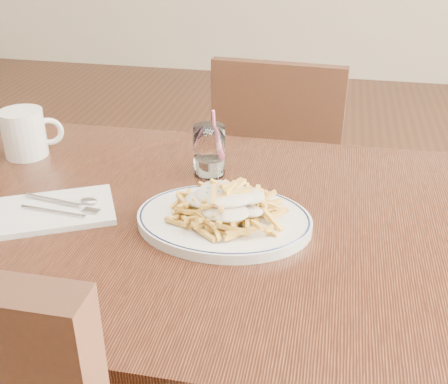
% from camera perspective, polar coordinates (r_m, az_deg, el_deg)
% --- Properties ---
extents(table, '(1.20, 0.80, 0.75)m').
position_cam_1_polar(table, '(1.11, -2.36, -5.97)').
color(table, black).
rests_on(table, ground).
extents(chair_far, '(0.42, 0.42, 0.86)m').
position_cam_1_polar(chair_far, '(1.88, 5.62, 2.66)').
color(chair_far, '#311A10').
rests_on(chair_far, ground).
extents(fries_plate, '(0.39, 0.36, 0.02)m').
position_cam_1_polar(fries_plate, '(1.03, 0.00, -2.87)').
color(fries_plate, white).
rests_on(fries_plate, table).
extents(loaded_fries, '(0.24, 0.21, 0.06)m').
position_cam_1_polar(loaded_fries, '(1.01, 0.00, -0.85)').
color(loaded_fries, gold).
rests_on(loaded_fries, fries_plate).
extents(napkin, '(0.27, 0.23, 0.01)m').
position_cam_1_polar(napkin, '(1.12, -16.98, -1.87)').
color(napkin, silver).
rests_on(napkin, table).
extents(cutlery, '(0.17, 0.07, 0.01)m').
position_cam_1_polar(cutlery, '(1.12, -16.94, -1.37)').
color(cutlery, silver).
rests_on(cutlery, napkin).
extents(water_glass, '(0.07, 0.07, 0.15)m').
position_cam_1_polar(water_glass, '(1.21, -1.49, 3.92)').
color(water_glass, white).
rests_on(water_glass, table).
extents(coffee_mug, '(0.13, 0.10, 0.11)m').
position_cam_1_polar(coffee_mug, '(1.37, -19.54, 5.65)').
color(coffee_mug, white).
rests_on(coffee_mug, table).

